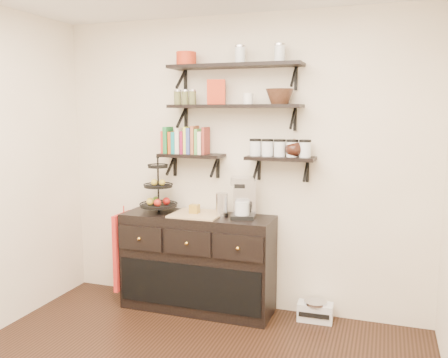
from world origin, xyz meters
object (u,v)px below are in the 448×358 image
fruit_stand (159,194)px  radio (315,311)px  sideboard (198,262)px  coffee_maker (243,198)px

fruit_stand → radio: size_ratio=1.65×
sideboard → radio: bearing=4.8°
coffee_maker → radio: (0.65, 0.06, -0.99)m
fruit_stand → radio: 1.77m
fruit_stand → coffee_maker: (0.82, 0.02, 0.00)m
sideboard → radio: (1.08, 0.09, -0.36)m
sideboard → coffee_maker: size_ratio=3.77×
sideboard → coffee_maker: bearing=3.4°
fruit_stand → coffee_maker: bearing=1.5°
sideboard → coffee_maker: coffee_maker is taller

